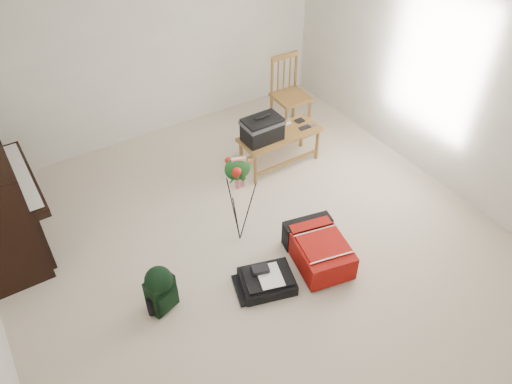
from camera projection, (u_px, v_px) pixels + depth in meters
floor at (262, 254)px, 5.27m from camera, size 5.00×5.50×0.01m
ceiling at (264, 23)px, 3.64m from camera, size 5.00×5.50×0.01m
wall_back at (143, 47)px, 6.21m from camera, size 5.00×0.04×2.50m
wall_right at (454, 86)px, 5.46m from camera, size 0.04×5.50×2.50m
bench at (268, 131)px, 6.02m from camera, size 1.05×0.43×0.80m
dining_chair at (289, 94)px, 6.80m from camera, size 0.46×0.46×1.03m
red_suitcase at (316, 246)px, 5.13m from camera, size 0.64×0.83×0.32m
black_duffel at (267, 280)px, 4.91m from camera, size 0.61×0.54×0.22m
green_backpack at (160, 288)px, 4.57m from camera, size 0.30×0.28×0.53m
flower_stand at (239, 201)px, 5.08m from camera, size 0.45×0.45×1.14m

